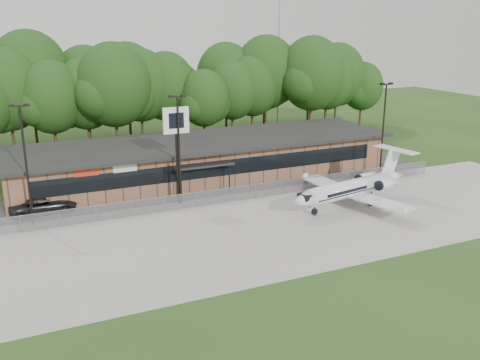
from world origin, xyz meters
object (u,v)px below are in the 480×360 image
terminal (203,158)px  suv (43,205)px  pole_sign (176,131)px  business_jet (353,188)px

terminal → suv: (-16.92, -4.74, -1.37)m
pole_sign → terminal: bearing=54.9°
pole_sign → suv: bearing=168.9°
terminal → suv: bearing=-164.3°
business_jet → pole_sign: 16.98m
suv → business_jet: bearing=-115.1°
business_jet → pole_sign: bearing=142.4°
pole_sign → business_jet: bearing=-26.4°
business_jet → suv: business_jet is taller
terminal → pole_sign: bearing=-125.6°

